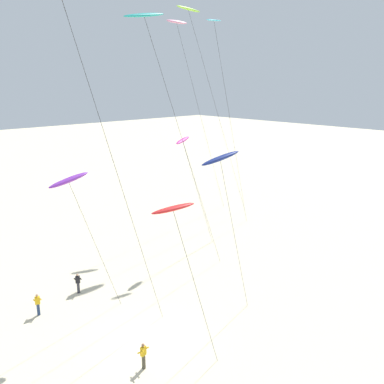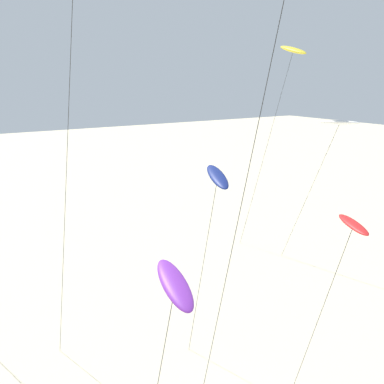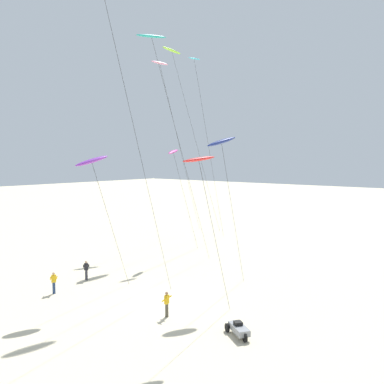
% 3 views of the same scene
% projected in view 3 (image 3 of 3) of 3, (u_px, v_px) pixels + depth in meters
% --- Properties ---
extents(ground_plane, '(260.00, 260.00, 0.00)m').
position_uv_depth(ground_plane, '(164.00, 302.00, 28.95)').
color(ground_plane, beige).
extents(kite_cyan, '(0.76, 6.66, 22.21)m').
position_uv_depth(kite_cyan, '(196.00, 71.00, 48.03)').
color(kite_cyan, '#33BFE0').
rests_on(kite_cyan, ground).
extents(kite_pink, '(1.63, 8.87, 22.96)m').
position_uv_depth(kite_pink, '(160.00, 66.00, 51.78)').
color(kite_pink, pink).
rests_on(kite_pink, ground).
extents(kite_navy, '(1.58, 4.51, 12.17)m').
position_uv_depth(kite_navy, '(222.00, 142.00, 31.00)').
color(kite_navy, navy).
rests_on(kite_navy, ground).
extents(kite_lime, '(1.16, 10.94, 23.79)m').
position_uv_depth(kite_lime, '(172.00, 53.00, 48.99)').
color(kite_lime, '#8CD833').
rests_on(kite_lime, ground).
extents(kite_purple, '(1.34, 4.71, 10.69)m').
position_uv_depth(kite_purple, '(92.00, 161.00, 29.97)').
color(kite_purple, purple).
rests_on(kite_purple, ground).
extents(kite_red, '(1.32, 4.36, 10.56)m').
position_uv_depth(kite_red, '(199.00, 161.00, 24.48)').
color(kite_red, red).
rests_on(kite_red, ground).
extents(kite_magenta, '(1.16, 5.01, 11.41)m').
position_uv_depth(kite_magenta, '(174.00, 153.00, 42.73)').
color(kite_magenta, '#D8339E').
rests_on(kite_magenta, ground).
extents(kite_teal, '(1.21, 9.32, 21.16)m').
position_uv_depth(kite_teal, '(152.00, 39.00, 34.53)').
color(kite_teal, teal).
rests_on(kite_teal, ground).
extents(kite_flyer_nearest, '(0.60, 0.63, 1.67)m').
position_uv_depth(kite_flyer_nearest, '(167.00, 303.00, 26.26)').
color(kite_flyer_nearest, '#4C4738').
rests_on(kite_flyer_nearest, ground).
extents(kite_flyer_middle, '(0.69, 0.70, 1.67)m').
position_uv_depth(kite_flyer_middle, '(54.00, 282.00, 30.80)').
color(kite_flyer_middle, navy).
rests_on(kite_flyer_middle, ground).
extents(kite_flyer_furthest, '(0.72, 0.73, 1.67)m').
position_uv_depth(kite_flyer_furthest, '(86.00, 270.00, 34.23)').
color(kite_flyer_furthest, '#33333D').
rests_on(kite_flyer_furthest, ground).
extents(beach_buggy, '(2.02, 1.74, 0.82)m').
position_uv_depth(beach_buggy, '(239.00, 329.00, 23.48)').
color(beach_buggy, gray).
rests_on(beach_buggy, ground).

